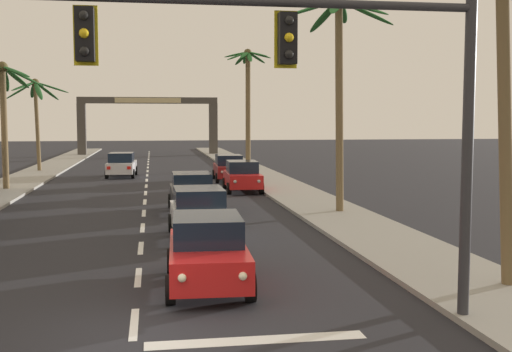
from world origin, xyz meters
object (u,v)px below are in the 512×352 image
object	(u,v)px
sedan_parked_mid_kerb	(229,168)
palm_left_farthest	(36,101)
sedan_parked_nearest_kerb	(242,176)
palm_right_farthest	(248,86)
sedan_lead_at_stop_bar	(207,251)
sedan_fifth_in_queue	(192,192)
sedan_oncoming_far	(122,165)
palm_left_third	(3,96)
town_gateway_arch	(148,117)
sedan_third_in_queue	(199,213)
traffic_signal_mast	(290,69)
palm_right_second	(340,55)

from	to	relation	value
sedan_parked_mid_kerb	palm_left_farthest	bearing A→B (deg)	146.05
sedan_parked_nearest_kerb	palm_right_farthest	distance (m)	16.56
sedan_lead_at_stop_bar	sedan_fifth_in_queue	bearing A→B (deg)	88.21
sedan_oncoming_far	palm_left_third	world-z (taller)	palm_left_third
sedan_oncoming_far	palm_left_third	distance (m)	10.85
sedan_fifth_in_queue	sedan_oncoming_far	distance (m)	18.09
palm_right_farthest	town_gateway_arch	distance (m)	23.37
sedan_lead_at_stop_bar	sedan_parked_mid_kerb	bearing A→B (deg)	82.10
sedan_oncoming_far	palm_right_farthest	bearing A→B (deg)	28.08
sedan_parked_mid_kerb	sedan_oncoming_far	bearing A→B (deg)	149.62
sedan_lead_at_stop_bar	sedan_third_in_queue	world-z (taller)	same
sedan_lead_at_stop_bar	town_gateway_arch	xyz separation A→B (m)	(-1.65, 57.05, 3.35)
sedan_third_in_queue	sedan_oncoming_far	bearing A→B (deg)	98.63
sedan_parked_nearest_kerb	palm_left_third	bearing A→B (deg)	170.14
sedan_parked_nearest_kerb	town_gateway_arch	xyz separation A→B (m)	(-5.27, 37.19, 3.35)
sedan_lead_at_stop_bar	sedan_parked_nearest_kerb	size ratio (longest dim) A/B	1.00
traffic_signal_mast	town_gateway_arch	world-z (taller)	traffic_signal_mast
traffic_signal_mast	sedan_parked_mid_kerb	world-z (taller)	traffic_signal_mast
sedan_lead_at_stop_bar	sedan_oncoming_far	distance (m)	30.25
sedan_third_in_queue	town_gateway_arch	world-z (taller)	town_gateway_arch
sedan_fifth_in_queue	palm_right_second	distance (m)	8.48
sedan_fifth_in_queue	palm_right_second	size ratio (longest dim) A/B	0.49
traffic_signal_mast	sedan_third_in_queue	size ratio (longest dim) A/B	2.51
traffic_signal_mast	sedan_oncoming_far	xyz separation A→B (m)	(-4.62, 33.52, -4.02)
town_gateway_arch	traffic_signal_mast	bearing A→B (deg)	-87.26
sedan_oncoming_far	palm_right_farthest	distance (m)	12.29
sedan_third_in_queue	palm_left_farthest	size ratio (longest dim) A/B	0.64
sedan_lead_at_stop_bar	palm_right_farthest	distance (m)	36.17
sedan_third_in_queue	sedan_oncoming_far	distance (m)	24.15
sedan_parked_nearest_kerb	sedan_parked_mid_kerb	world-z (taller)	same
sedan_third_in_queue	sedan_parked_mid_kerb	size ratio (longest dim) A/B	1.00
sedan_lead_at_stop_bar	palm_left_third	xyz separation A→B (m)	(-9.32, 22.11, 4.38)
traffic_signal_mast	palm_left_farthest	xyz separation A→B (m)	(-11.00, 38.42, 0.42)
sedan_oncoming_far	sedan_fifth_in_queue	bearing A→B (deg)	-78.00
sedan_third_in_queue	sedan_oncoming_far	world-z (taller)	same
sedan_third_in_queue	palm_right_farthest	distance (m)	30.15
sedan_oncoming_far	sedan_parked_nearest_kerb	bearing A→B (deg)	-55.57
sedan_oncoming_far	sedan_parked_mid_kerb	size ratio (longest dim) A/B	1.00
sedan_parked_nearest_kerb	palm_left_third	distance (m)	13.84
sedan_parked_mid_kerb	palm_right_farthest	xyz separation A→B (m)	(2.61, 9.21, 5.73)
palm_right_second	sedan_fifth_in_queue	bearing A→B (deg)	164.99
sedan_fifth_in_queue	town_gateway_arch	bearing A→B (deg)	92.62
sedan_third_in_queue	palm_right_farthest	xyz separation A→B (m)	(5.96, 28.99, 5.73)
sedan_third_in_queue	sedan_parked_mid_kerb	world-z (taller)	same
sedan_fifth_in_queue	sedan_parked_mid_kerb	world-z (taller)	same
sedan_third_in_queue	town_gateway_arch	bearing A→B (deg)	92.14
sedan_oncoming_far	palm_right_second	bearing A→B (deg)	-63.15
sedan_oncoming_far	town_gateway_arch	xyz separation A→B (m)	(1.72, 26.99, 3.35)
palm_right_farthest	town_gateway_arch	xyz separation A→B (m)	(-7.87, 21.87, -2.38)
sedan_lead_at_stop_bar	palm_right_farthest	bearing A→B (deg)	79.98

